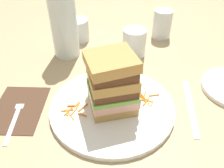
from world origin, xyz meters
The scene contains 30 objects.
ground_plane centered at (0.00, 0.00, 0.00)m, with size 3.00×3.00×0.00m, color tan.
main_plate centered at (0.01, -0.03, 0.01)m, with size 0.30×0.30×0.01m, color white.
sandwich centered at (0.01, -0.03, 0.08)m, with size 0.13×0.13×0.14m.
carrot_shred_0 centered at (-0.07, -0.03, 0.01)m, with size 0.00×0.00×0.02m, color orange.
carrot_shred_1 centered at (-0.09, -0.05, 0.01)m, with size 0.00×0.00×0.03m, color orange.
carrot_shred_2 centered at (-0.09, -0.05, 0.01)m, with size 0.00×0.00×0.03m, color orange.
carrot_shred_3 centered at (-0.06, -0.06, 0.01)m, with size 0.00×0.00×0.02m, color orange.
carrot_shred_4 centered at (-0.09, -0.05, 0.01)m, with size 0.00×0.00×0.02m, color orange.
carrot_shred_5 centered at (-0.08, -0.05, 0.01)m, with size 0.00×0.00×0.02m, color orange.
carrot_shred_6 centered at (-0.08, -0.07, 0.01)m, with size 0.00×0.00×0.03m, color orange.
carrot_shred_7 centered at (-0.08, -0.03, 0.01)m, with size 0.00×0.00×0.02m, color orange.
carrot_shred_8 centered at (-0.07, -0.03, 0.01)m, with size 0.00×0.00×0.02m, color orange.
carrot_shred_9 centered at (-0.06, -0.04, 0.01)m, with size 0.00×0.00×0.03m, color orange.
carrot_shred_10 centered at (0.09, -0.01, 0.01)m, with size 0.00×0.00×0.02m, color orange.
carrot_shred_11 centered at (0.10, -0.01, 0.01)m, with size 0.00×0.00×0.03m, color orange.
carrot_shred_12 centered at (0.10, 0.01, 0.01)m, with size 0.00×0.00×0.02m, color orange.
carrot_shred_13 centered at (0.11, -0.02, 0.01)m, with size 0.00×0.00×0.02m, color orange.
carrot_shred_14 centered at (0.09, 0.01, 0.01)m, with size 0.00×0.00×0.02m, color orange.
carrot_shred_15 centered at (0.08, 0.00, 0.01)m, with size 0.00×0.00×0.03m, color orange.
carrot_shred_16 centered at (0.09, -0.01, 0.01)m, with size 0.00×0.00×0.03m, color orange.
carrot_shred_17 centered at (0.10, -0.02, 0.01)m, with size 0.00×0.00×0.03m, color orange.
carrot_shred_18 centered at (0.12, 0.01, 0.01)m, with size 0.00×0.00×0.03m, color orange.
carrot_shred_19 centered at (0.09, -0.02, 0.01)m, with size 0.00×0.00×0.03m, color orange.
napkin_dark centered at (-0.21, -0.03, 0.00)m, with size 0.12×0.16×0.00m, color #4C3323.
fork centered at (-0.21, -0.05, 0.00)m, with size 0.02×0.17×0.00m.
knife centered at (0.20, -0.03, 0.00)m, with size 0.04×0.20×0.00m.
juice_glass centered at (0.08, 0.22, 0.04)m, with size 0.07×0.07×0.09m.
water_bottle centered at (-0.13, 0.22, 0.13)m, with size 0.08×0.08×0.28m.
empty_tumbler_0 centered at (-0.10, 0.32, 0.04)m, with size 0.07×0.07×0.07m, color silver.
empty_tumbler_1 centered at (0.19, 0.34, 0.05)m, with size 0.06×0.06×0.10m, color silver.
Camera 1 is at (0.01, -0.44, 0.41)m, focal length 38.67 mm.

